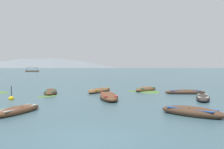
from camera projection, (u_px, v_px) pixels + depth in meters
name	position (u px, v px, depth m)	size (l,w,h in m)	color
ground_plane	(94.00, 68.00, 1503.95)	(6000.00, 6000.00, 0.00)	#385660
mountain_2	(70.00, 36.00, 1647.05)	(1442.51, 1442.51, 422.92)	slate
mountain_3	(206.00, 51.00, 1695.60)	(724.05, 724.05, 226.29)	slate
rowboat_0	(192.00, 112.00, 12.84)	(3.18, 3.23, 0.59)	#4C3323
rowboat_1	(18.00, 110.00, 13.47)	(2.22, 3.64, 0.48)	brown
rowboat_2	(185.00, 92.00, 23.37)	(3.86, 1.42, 0.51)	#4C3323
rowboat_3	(51.00, 92.00, 23.23)	(1.58, 4.25, 0.60)	#4C3323
rowboat_4	(109.00, 97.00, 19.41)	(1.63, 4.65, 0.66)	brown
rowboat_6	(203.00, 98.00, 18.91)	(2.32, 3.77, 0.53)	#2D2826
rowboat_7	(100.00, 90.00, 24.97)	(3.02, 4.41, 0.51)	brown
rowboat_8	(146.00, 89.00, 25.89)	(3.02, 2.76, 0.60)	brown
ferry_0	(32.00, 71.00, 140.00)	(7.61, 4.73, 2.54)	brown
mooring_buoy	(11.00, 98.00, 19.03)	(0.41, 0.41, 1.16)	yellow
weed_patch_0	(48.00, 96.00, 21.32)	(1.93, 1.02, 0.14)	#477033
weed_patch_1	(149.00, 92.00, 24.97)	(3.06, 1.99, 0.14)	#477033
weed_patch_3	(142.00, 91.00, 25.85)	(3.17, 1.78, 0.14)	#477033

